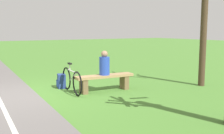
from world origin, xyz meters
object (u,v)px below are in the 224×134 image
backpack (61,81)px  person_seated (104,64)px  bicycle (72,80)px  bench (105,80)px  tree_near_bench (202,28)px

backpack → person_seated: bearing=130.6°
bicycle → backpack: (0.04, -0.77, -0.15)m
bicycle → bench: bearing=72.7°
bench → tree_near_bench: size_ratio=0.46×
person_seated → bicycle: size_ratio=0.45×
person_seated → bicycle: person_seated is taller
backpack → tree_near_bench: 5.00m
bench → bicycle: bicycle is taller
bench → tree_near_bench: bearing=167.1°
backpack → tree_near_bench: size_ratio=0.11×
person_seated → tree_near_bench: (-3.20, 0.98, 1.11)m
bench → backpack: 1.52m
person_seated → tree_near_bench: tree_near_bench is taller
person_seated → tree_near_bench: size_ratio=0.18×
person_seated → tree_near_bench: bearing=167.2°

